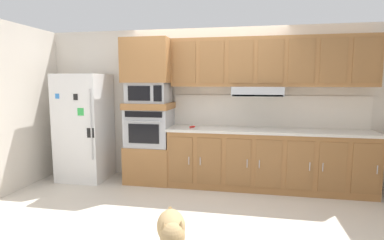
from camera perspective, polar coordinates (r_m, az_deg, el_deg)
The scene contains 15 objects.
ground_plane at distance 4.27m, azimuth 0.88°, elevation -15.22°, with size 9.60×9.60×0.00m, color beige.
back_kitchen_wall at distance 5.06m, azimuth 3.05°, elevation 2.87°, with size 6.20×0.12×2.50m, color beige.
side_panel_left at distance 5.23m, azimuth -30.95°, elevation 2.00°, with size 0.12×7.10×2.50m, color beige.
refrigerator at distance 5.36m, azimuth -19.68°, elevation -1.27°, with size 0.76×0.73×1.76m.
oven_base_cabinet at distance 5.08m, azimuth -7.89°, elevation -8.05°, with size 0.74×0.62×0.60m, color #996638.
built_in_oven at distance 4.96m, azimuth -8.01°, elevation -1.35°, with size 0.70×0.62×0.60m.
appliance_mid_shelf at distance 4.92m, azimuth -8.07°, elevation 2.69°, with size 0.74×0.62×0.10m, color #996638.
microwave at distance 4.91m, azimuth -8.13°, elevation 5.13°, with size 0.64×0.54×0.32m.
appliance_upper_cabinet at distance 4.92m, azimuth -8.22°, elevation 10.96°, with size 0.74×0.62×0.68m, color #996638.
lower_cabinet_run at distance 4.80m, azimuth 14.04°, elevation -7.38°, with size 3.02×0.63×0.88m.
countertop_slab at distance 4.71m, azimuth 14.21°, elevation -1.94°, with size 3.06×0.64×0.04m, color beige.
backsplash_panel at distance 4.96m, azimuth 14.11°, elevation 1.65°, with size 3.06×0.02×0.50m, color silver.
upper_cabinet_with_hood at distance 4.78m, azimuth 14.36°, elevation 10.24°, with size 3.02×0.48×0.88m.
screwdriver at distance 4.71m, azimuth 0.13°, elevation -1.31°, with size 0.17×0.16×0.03m.
dog at distance 2.67m, azimuth -3.93°, elevation -20.15°, with size 0.36×0.77×0.59m.
Camera 1 is at (0.67, -3.90, 1.62)m, focal length 28.18 mm.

